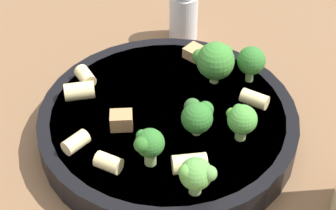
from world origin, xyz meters
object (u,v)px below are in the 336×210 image
(broccoli_floret_3, at_px, (149,144))
(chicken_chunk_0, at_px, (194,52))
(pepper_shaker, at_px, (184,8))
(rigatoni_5, at_px, (190,164))
(broccoli_floret_5, at_px, (215,60))
(rigatoni_4, at_px, (255,100))
(broccoli_floret_1, at_px, (251,60))
(rigatoni_1, at_px, (76,142))
(rigatoni_0, at_px, (85,76))
(broccoli_floret_0, at_px, (242,119))
(pasta_bowl, at_px, (168,122))
(rigatoni_3, at_px, (79,91))
(broccoli_floret_4, at_px, (197,174))
(chicken_chunk_1, at_px, (121,120))
(rigatoni_2, at_px, (108,163))
(broccoli_floret_2, at_px, (197,116))

(broccoli_floret_3, relative_size, chicken_chunk_0, 2.00)
(pepper_shaker, bearing_deg, rigatoni_5, 171.59)
(broccoli_floret_5, bearing_deg, rigatoni_4, -144.65)
(rigatoni_4, bearing_deg, broccoli_floret_1, -7.26)
(rigatoni_1, relative_size, chicken_chunk_0, 1.25)
(rigatoni_0, bearing_deg, rigatoni_5, -148.00)
(broccoli_floret_0, relative_size, chicken_chunk_0, 1.94)
(pasta_bowl, height_order, rigatoni_3, rigatoni_3)
(pasta_bowl, relative_size, rigatoni_5, 8.47)
(pasta_bowl, xyz_separation_m, broccoli_floret_5, (0.04, -0.05, 0.04))
(rigatoni_1, bearing_deg, broccoli_floret_4, -124.17)
(broccoli_floret_3, distance_m, chicken_chunk_1, 0.05)
(rigatoni_5, bearing_deg, rigatoni_2, 79.67)
(broccoli_floret_0, distance_m, rigatoni_1, 0.14)
(rigatoni_2, bearing_deg, broccoli_floret_4, -117.81)
(broccoli_floret_5, relative_size, chicken_chunk_1, 2.19)
(broccoli_floret_5, height_order, pepper_shaker, pepper_shaker)
(broccoli_floret_4, distance_m, chicken_chunk_1, 0.10)
(rigatoni_3, bearing_deg, broccoli_floret_2, -121.04)
(broccoli_floret_1, height_order, rigatoni_1, broccoli_floret_1)
(broccoli_floret_1, xyz_separation_m, rigatoni_0, (0.02, 0.16, -0.02))
(rigatoni_0, xyz_separation_m, rigatoni_3, (-0.02, 0.01, 0.00))
(broccoli_floret_2, height_order, broccoli_floret_3, broccoli_floret_3)
(broccoli_floret_2, distance_m, rigatoni_5, 0.05)
(broccoli_floret_0, xyz_separation_m, broccoli_floret_3, (-0.02, 0.08, 0.00))
(broccoli_floret_4, height_order, rigatoni_2, broccoli_floret_4)
(rigatoni_5, bearing_deg, pepper_shaker, -8.41)
(broccoli_floret_1, distance_m, broccoli_floret_3, 0.15)
(rigatoni_2, distance_m, pepper_shaker, 0.24)
(rigatoni_1, height_order, chicken_chunk_0, rigatoni_1)
(broccoli_floret_4, height_order, rigatoni_0, broccoli_floret_4)
(chicken_chunk_1, bearing_deg, rigatoni_0, 23.43)
(broccoli_floret_1, bearing_deg, chicken_chunk_1, 110.37)
(rigatoni_5, relative_size, chicken_chunk_0, 1.57)
(rigatoni_1, xyz_separation_m, rigatoni_4, (0.03, -0.16, 0.00))
(broccoli_floret_5, bearing_deg, broccoli_floret_0, -175.58)
(broccoli_floret_1, height_order, broccoli_floret_2, broccoli_floret_1)
(broccoli_floret_2, relative_size, rigatoni_3, 1.15)
(chicken_chunk_1, bearing_deg, broccoli_floret_2, -103.59)
(rigatoni_3, height_order, rigatoni_5, same)
(broccoli_floret_3, height_order, broccoli_floret_4, broccoli_floret_3)
(broccoli_floret_2, height_order, chicken_chunk_0, broccoli_floret_2)
(broccoli_floret_4, bearing_deg, rigatoni_5, 2.65)
(chicken_chunk_1, bearing_deg, rigatoni_5, -140.00)
(rigatoni_2, height_order, chicken_chunk_1, same)
(broccoli_floret_3, relative_size, rigatoni_0, 1.62)
(broccoli_floret_3, bearing_deg, pepper_shaker, -16.81)
(pasta_bowl, xyz_separation_m, broccoli_floret_3, (-0.06, 0.02, 0.03))
(broccoli_floret_4, distance_m, rigatoni_4, 0.12)
(rigatoni_5, bearing_deg, broccoli_floret_3, 68.48)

